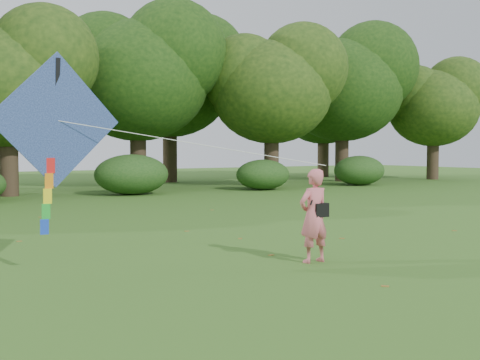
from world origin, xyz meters
TOP-DOWN VIEW (x-y plane):
  - ground at (0.00, 0.00)m, footprint 100.00×100.00m
  - man_kite_flyer at (-0.33, 0.41)m, footprint 0.66×0.44m
  - crossbody_bag at (-0.22, 0.38)m, footprint 0.43×0.20m
  - flying_kite at (-4.67, 1.95)m, footprint 5.74×1.77m
  - tree_line at (1.67, 22.88)m, footprint 54.70×15.30m
  - shrub_band at (-0.72, 17.60)m, footprint 39.15×3.22m
  - fallen_leaves at (-0.42, 4.64)m, footprint 11.32×12.62m

SIDE VIEW (x-z plane):
  - ground at x=0.00m, z-range 0.00..0.00m
  - fallen_leaves at x=-0.42m, z-range 0.00..0.01m
  - shrub_band at x=-0.72m, z-range -0.08..1.79m
  - man_kite_flyer at x=-0.33m, z-range 0.00..1.76m
  - crossbody_bag at x=-0.22m, z-range 0.65..1.35m
  - flying_kite at x=-4.67m, z-range 1.03..4.11m
  - tree_line at x=1.67m, z-range 0.86..10.35m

